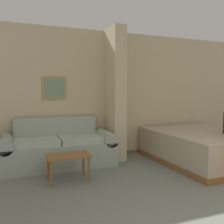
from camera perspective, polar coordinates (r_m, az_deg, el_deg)
name	(u,v)px	position (r m, az deg, el deg)	size (l,w,h in m)	color
wall_back	(109,94)	(5.33, -0.68, 4.06)	(7.41, 0.16, 2.60)	#CCB78E
wall_partition_pillar	(115,94)	(4.98, 0.70, 4.10)	(0.24, 0.62, 2.60)	#CCB78E
couch	(58,148)	(4.68, -12.14, -8.10)	(2.01, 0.84, 0.86)	#99A393
coffee_table	(68,158)	(3.85, -9.97, -10.39)	(0.63, 0.40, 0.40)	brown
bed	(206,146)	(5.23, 20.64, -7.24)	(1.88, 2.16, 0.58)	brown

